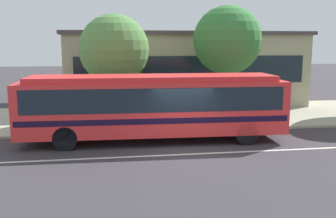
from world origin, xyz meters
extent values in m
plane|color=#383439|center=(0.00, 0.00, 0.00)|extent=(120.00, 120.00, 0.00)
cube|color=#A59F89|center=(0.00, 6.81, 0.06)|extent=(60.00, 8.00, 0.12)
cube|color=silver|center=(0.00, -0.80, 0.00)|extent=(56.00, 0.16, 0.01)
cube|color=red|center=(-1.07, 1.46, 1.56)|extent=(11.61, 2.84, 2.27)
cube|color=red|center=(-1.07, 1.46, 2.82)|extent=(10.68, 2.51, 0.24)
cube|color=#19232D|center=(-1.07, 1.46, 2.02)|extent=(10.92, 2.84, 1.00)
cube|color=black|center=(-1.07, 1.46, 1.15)|extent=(11.38, 2.86, 0.24)
cube|color=#19232D|center=(4.64, 1.28, 2.02)|extent=(0.19, 2.17, 1.09)
cylinder|color=black|center=(2.88, 2.43, 0.50)|extent=(1.01, 0.31, 1.00)
cylinder|color=black|center=(2.81, 0.24, 0.50)|extent=(1.01, 0.31, 1.00)
cylinder|color=black|center=(-4.73, 2.68, 0.50)|extent=(1.01, 0.31, 1.00)
cylinder|color=black|center=(-4.80, 0.49, 0.50)|extent=(1.01, 0.31, 1.00)
cylinder|color=#2F2C46|center=(-2.34, 4.13, 0.54)|extent=(0.14, 0.14, 0.84)
cylinder|color=#2F2C46|center=(-2.42, 4.27, 0.54)|extent=(0.14, 0.14, 0.84)
cylinder|color=gold|center=(-2.38, 4.20, 1.25)|extent=(0.46, 0.46, 0.58)
sphere|color=tan|center=(-2.38, 4.20, 1.64)|extent=(0.20, 0.20, 0.20)
cylinder|color=#322E31|center=(4.63, 4.10, 0.57)|extent=(0.14, 0.14, 0.90)
cylinder|color=#322E31|center=(4.50, 4.01, 0.57)|extent=(0.14, 0.14, 0.90)
cylinder|color=gold|center=(4.57, 4.05, 1.30)|extent=(0.47, 0.47, 0.56)
sphere|color=tan|center=(4.57, 4.05, 1.69)|extent=(0.23, 0.23, 0.23)
cylinder|color=gray|center=(2.42, 3.53, 1.22)|extent=(0.08, 0.08, 2.20)
cube|color=yellow|center=(2.42, 3.53, 2.12)|extent=(0.07, 0.44, 0.56)
cylinder|color=brown|center=(-2.67, 5.98, 1.39)|extent=(0.29, 0.29, 2.54)
sphere|color=#538844|center=(-2.67, 5.98, 3.99)|extent=(3.80, 3.80, 3.80)
cylinder|color=brown|center=(3.54, 5.59, 1.64)|extent=(0.25, 0.25, 3.04)
sphere|color=#367D38|center=(3.54, 5.59, 4.49)|extent=(3.79, 3.79, 3.79)
cube|color=tan|center=(2.22, 12.41, 2.42)|extent=(15.91, 8.14, 4.85)
cube|color=#19232D|center=(2.22, 8.32, 2.67)|extent=(14.64, 0.04, 1.74)
cube|color=#4B3E41|center=(2.22, 12.41, 4.97)|extent=(16.31, 8.54, 0.24)
camera|label=1|loc=(-2.92, -14.83, 4.31)|focal=40.27mm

